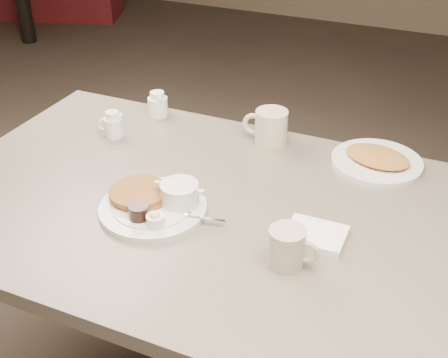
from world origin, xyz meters
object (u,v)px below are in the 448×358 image
at_px(coffee_mug_near, 288,247).
at_px(creamer_right, 158,105).
at_px(main_plate, 156,202).
at_px(coffee_mug_far, 270,127).
at_px(diner_table, 221,260).
at_px(creamer_left, 113,125).
at_px(hash_plate, 377,160).

distance_m(coffee_mug_near, creamer_right, 0.81).
bearing_deg(main_plate, creamer_right, 118.69).
relative_size(main_plate, coffee_mug_far, 2.35).
distance_m(diner_table, creamer_right, 0.59).
height_order(coffee_mug_near, creamer_right, coffee_mug_near).
distance_m(coffee_mug_far, creamer_left, 0.47).
bearing_deg(main_plate, diner_table, 27.42).
height_order(creamer_left, creamer_right, same).
bearing_deg(creamer_right, coffee_mug_far, -3.90).
bearing_deg(coffee_mug_near, main_plate, 169.47).
bearing_deg(hash_plate, coffee_mug_far, 179.44).
distance_m(diner_table, main_plate, 0.25).
relative_size(main_plate, creamer_right, 3.73).
height_order(coffee_mug_far, creamer_left, coffee_mug_far).
bearing_deg(diner_table, coffee_mug_far, 90.90).
xyz_separation_m(main_plate, creamer_right, (-0.25, 0.46, 0.01)).
xyz_separation_m(creamer_right, hash_plate, (0.70, -0.03, -0.02)).
xyz_separation_m(coffee_mug_near, coffee_mug_far, (-0.22, 0.50, 0.00)).
distance_m(main_plate, coffee_mug_near, 0.36).
bearing_deg(diner_table, hash_plate, 49.40).
bearing_deg(creamer_right, creamer_left, -105.82).
bearing_deg(coffee_mug_far, creamer_right, 176.10).
xyz_separation_m(creamer_left, creamer_right, (0.05, 0.18, -0.00)).
bearing_deg(hash_plate, main_plate, -136.02).
height_order(main_plate, creamer_left, creamer_left).
height_order(diner_table, coffee_mug_near, coffee_mug_near).
xyz_separation_m(diner_table, main_plate, (-0.14, -0.07, 0.19)).
relative_size(coffee_mug_far, creamer_right, 1.58).
xyz_separation_m(coffee_mug_near, creamer_right, (-0.61, 0.53, -0.01)).
xyz_separation_m(diner_table, creamer_left, (-0.45, 0.21, 0.21)).
bearing_deg(main_plate, coffee_mug_far, 72.91).
height_order(diner_table, coffee_mug_far, coffee_mug_far).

